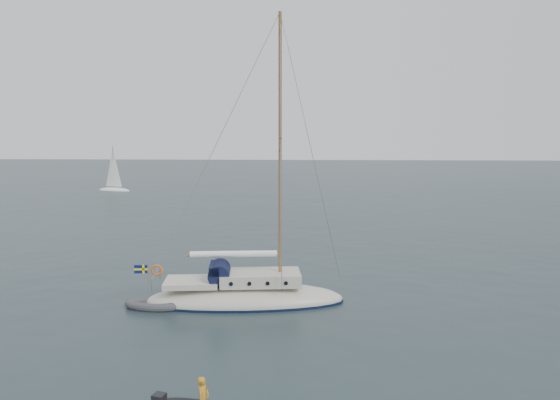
{
  "coord_description": "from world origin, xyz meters",
  "views": [
    {
      "loc": [
        -0.48,
        -26.45,
        8.23
      ],
      "look_at": [
        -1.98,
        0.0,
        5.03
      ],
      "focal_mm": 35.0,
      "sensor_mm": 36.0,
      "label": 1
    }
  ],
  "objects": [
    {
      "name": "ground",
      "position": [
        0.0,
        0.0,
        0.0
      ],
      "size": [
        300.0,
        300.0,
        0.0
      ],
      "primitive_type": "plane",
      "color": "black",
      "rests_on": "ground"
    },
    {
      "name": "sailboat",
      "position": [
        -3.65,
        -0.68,
        1.1
      ],
      "size": [
        10.18,
        3.05,
        14.5
      ],
      "rotation": [
        0.0,
        0.0,
        0.11
      ],
      "color": "beige",
      "rests_on": "ground"
    },
    {
      "name": "dinghy",
      "position": [
        -7.94,
        -1.71,
        0.18
      ],
      "size": [
        2.85,
        1.29,
        0.41
      ],
      "rotation": [
        0.0,
        0.0,
        -0.13
      ],
      "color": "#4C4B51",
      "rests_on": "ground"
    },
    {
      "name": "distant_yacht_c",
      "position": [
        -29.28,
        51.5,
        2.97
      ],
      "size": [
        5.24,
        2.79,
        6.94
      ],
      "rotation": [
        0.0,
        0.0,
        -0.31
      ],
      "color": "white",
      "rests_on": "ground"
    }
  ]
}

